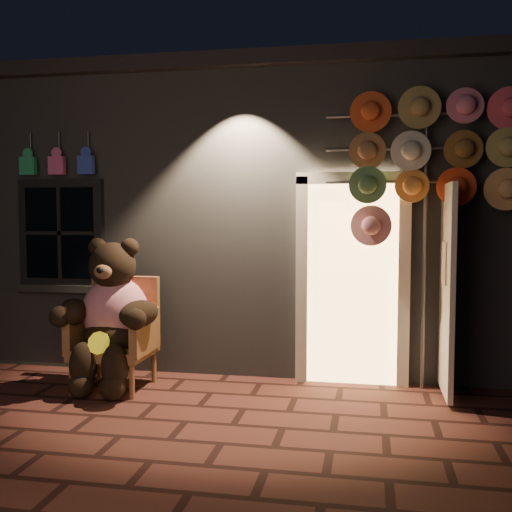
# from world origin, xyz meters

# --- Properties ---
(ground) EXTENTS (60.00, 60.00, 0.00)m
(ground) POSITION_xyz_m (0.00, 0.00, 0.00)
(ground) COLOR #4E241E
(ground) RESTS_ON ground
(shop_building) EXTENTS (7.30, 5.95, 3.51)m
(shop_building) POSITION_xyz_m (0.00, 3.99, 1.74)
(shop_building) COLOR slate
(shop_building) RESTS_ON ground
(wicker_armchair) EXTENTS (0.77, 0.70, 1.11)m
(wicker_armchair) POSITION_xyz_m (-1.00, 0.89, 0.55)
(wicker_armchair) COLOR #AA6D41
(wicker_armchair) RESTS_ON ground
(teddy_bear) EXTENTS (1.10, 0.85, 1.51)m
(teddy_bear) POSITION_xyz_m (-1.00, 0.75, 0.76)
(teddy_bear) COLOR red
(teddy_bear) RESTS_ON ground
(hat_rack) EXTENTS (1.93, 0.22, 2.98)m
(hat_rack) POSITION_xyz_m (2.10, 1.28, 2.33)
(hat_rack) COLOR #59595E
(hat_rack) RESTS_ON ground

